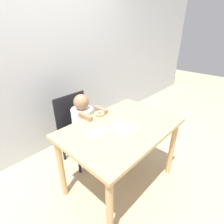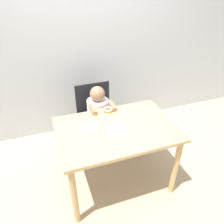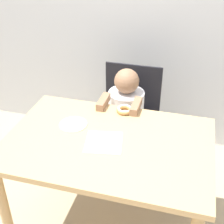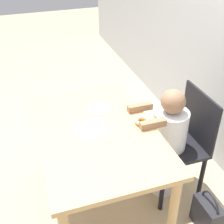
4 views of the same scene
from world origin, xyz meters
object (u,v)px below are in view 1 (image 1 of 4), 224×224
(child_figure, at_px, (84,131))
(handbag, at_px, (103,134))
(chair, at_px, (78,127))
(donut, at_px, (100,114))

(child_figure, height_order, handbag, child_figure)
(chair, relative_size, handbag, 2.53)
(chair, relative_size, donut, 8.14)
(child_figure, relative_size, handbag, 2.72)
(chair, xyz_separation_m, child_figure, (0.00, -0.12, -0.00))
(chair, xyz_separation_m, handbag, (0.46, 0.00, -0.34))
(donut, bearing_deg, child_figure, 100.82)
(chair, height_order, child_figure, child_figure)
(chair, bearing_deg, handbag, 0.56)
(child_figure, distance_m, donut, 0.41)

